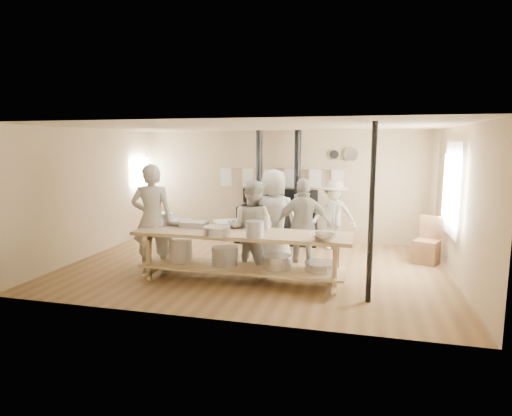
{
  "coord_description": "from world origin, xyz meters",
  "views": [
    {
      "loc": [
        1.93,
        -7.55,
        2.29
      ],
      "look_at": [
        -0.03,
        0.2,
        1.09
      ],
      "focal_mm": 30.0,
      "sensor_mm": 36.0,
      "label": 1
    }
  ],
  "objects_px": {
    "cook_far_left": "(152,219)",
    "cook_right": "(304,226)",
    "stove": "(277,220)",
    "cook_left": "(253,228)",
    "chair": "(427,249)",
    "roasting_pan": "(194,224)",
    "cook_by_window": "(334,215)",
    "cook_center": "(273,219)",
    "prep_table": "(241,251)"
  },
  "relations": [
    {
      "from": "cook_left",
      "to": "cook_center",
      "type": "bearing_deg",
      "value": -93.54
    },
    {
      "from": "cook_right",
      "to": "chair",
      "type": "xyz_separation_m",
      "value": [
        2.23,
        1.23,
        -0.58
      ]
    },
    {
      "from": "chair",
      "to": "prep_table",
      "type": "bearing_deg",
      "value": -124.41
    },
    {
      "from": "cook_right",
      "to": "roasting_pan",
      "type": "bearing_deg",
      "value": 5.5
    },
    {
      "from": "cook_far_left",
      "to": "cook_center",
      "type": "height_order",
      "value": "cook_far_left"
    },
    {
      "from": "stove",
      "to": "cook_by_window",
      "type": "height_order",
      "value": "stove"
    },
    {
      "from": "cook_left",
      "to": "cook_center",
      "type": "relative_size",
      "value": 0.91
    },
    {
      "from": "cook_far_left",
      "to": "cook_right",
      "type": "height_order",
      "value": "cook_far_left"
    },
    {
      "from": "prep_table",
      "to": "cook_far_left",
      "type": "bearing_deg",
      "value": 177.25
    },
    {
      "from": "cook_right",
      "to": "chair",
      "type": "relative_size",
      "value": 1.87
    },
    {
      "from": "cook_far_left",
      "to": "cook_right",
      "type": "distance_m",
      "value": 2.67
    },
    {
      "from": "cook_left",
      "to": "cook_right",
      "type": "relative_size",
      "value": 0.99
    },
    {
      "from": "stove",
      "to": "cook_far_left",
      "type": "height_order",
      "value": "stove"
    },
    {
      "from": "prep_table",
      "to": "chair",
      "type": "bearing_deg",
      "value": 31.79
    },
    {
      "from": "stove",
      "to": "chair",
      "type": "distance_m",
      "value": 3.34
    },
    {
      "from": "cook_left",
      "to": "cook_center",
      "type": "distance_m",
      "value": 0.56
    },
    {
      "from": "cook_right",
      "to": "roasting_pan",
      "type": "xyz_separation_m",
      "value": [
        -1.84,
        -0.55,
        0.05
      ]
    },
    {
      "from": "chair",
      "to": "roasting_pan",
      "type": "distance_m",
      "value": 4.49
    },
    {
      "from": "cook_right",
      "to": "roasting_pan",
      "type": "height_order",
      "value": "cook_right"
    },
    {
      "from": "stove",
      "to": "cook_by_window",
      "type": "relative_size",
      "value": 1.7
    },
    {
      "from": "stove",
      "to": "roasting_pan",
      "type": "xyz_separation_m",
      "value": [
        -0.91,
        -2.83,
        0.38
      ]
    },
    {
      "from": "chair",
      "to": "cook_center",
      "type": "bearing_deg",
      "value": -135.24
    },
    {
      "from": "cook_right",
      "to": "prep_table",
      "type": "bearing_deg",
      "value": 27.11
    },
    {
      "from": "cook_far_left",
      "to": "cook_left",
      "type": "bearing_deg",
      "value": 169.87
    },
    {
      "from": "cook_far_left",
      "to": "cook_by_window",
      "type": "distance_m",
      "value": 3.93
    },
    {
      "from": "prep_table",
      "to": "cook_left",
      "type": "bearing_deg",
      "value": 74.02
    },
    {
      "from": "chair",
      "to": "roasting_pan",
      "type": "xyz_separation_m",
      "value": [
        -4.07,
        -1.77,
        0.63
      ]
    },
    {
      "from": "prep_table",
      "to": "cook_by_window",
      "type": "relative_size",
      "value": 2.36
    },
    {
      "from": "cook_by_window",
      "to": "cook_right",
      "type": "bearing_deg",
      "value": -97.01
    },
    {
      "from": "stove",
      "to": "chair",
      "type": "xyz_separation_m",
      "value": [
        3.16,
        -1.06,
        -0.25
      ]
    },
    {
      "from": "roasting_pan",
      "to": "cook_center",
      "type": "bearing_deg",
      "value": 28.95
    },
    {
      "from": "cook_left",
      "to": "cook_by_window",
      "type": "bearing_deg",
      "value": -95.76
    },
    {
      "from": "stove",
      "to": "cook_left",
      "type": "distance_m",
      "value": 2.65
    },
    {
      "from": "cook_right",
      "to": "cook_center",
      "type": "bearing_deg",
      "value": -25.69
    },
    {
      "from": "cook_far_left",
      "to": "chair",
      "type": "height_order",
      "value": "cook_far_left"
    },
    {
      "from": "cook_center",
      "to": "roasting_pan",
      "type": "height_order",
      "value": "cook_center"
    },
    {
      "from": "stove",
      "to": "cook_right",
      "type": "xyz_separation_m",
      "value": [
        0.93,
        -2.28,
        0.33
      ]
    },
    {
      "from": "cook_center",
      "to": "cook_right",
      "type": "xyz_separation_m",
      "value": [
        0.58,
        -0.15,
        -0.07
      ]
    },
    {
      "from": "chair",
      "to": "roasting_pan",
      "type": "height_order",
      "value": "roasting_pan"
    },
    {
      "from": "cook_far_left",
      "to": "cook_center",
      "type": "relative_size",
      "value": 1.06
    },
    {
      "from": "prep_table",
      "to": "cook_far_left",
      "type": "distance_m",
      "value": 1.72
    },
    {
      "from": "cook_left",
      "to": "prep_table",
      "type": "bearing_deg",
      "value": 96.75
    },
    {
      "from": "prep_table",
      "to": "stove",
      "type": "bearing_deg",
      "value": 89.96
    },
    {
      "from": "prep_table",
      "to": "roasting_pan",
      "type": "relative_size",
      "value": 8.09
    },
    {
      "from": "cook_center",
      "to": "chair",
      "type": "bearing_deg",
      "value": 178.02
    },
    {
      "from": "prep_table",
      "to": "cook_by_window",
      "type": "xyz_separation_m",
      "value": [
        1.33,
        2.63,
        0.24
      ]
    },
    {
      "from": "prep_table",
      "to": "cook_right",
      "type": "height_order",
      "value": "cook_right"
    },
    {
      "from": "cook_left",
      "to": "chair",
      "type": "relative_size",
      "value": 1.85
    },
    {
      "from": "stove",
      "to": "cook_left",
      "type": "bearing_deg",
      "value": -87.65
    },
    {
      "from": "prep_table",
      "to": "cook_far_left",
      "type": "height_order",
      "value": "cook_far_left"
    }
  ]
}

